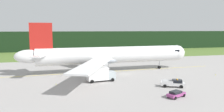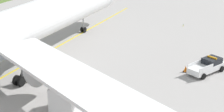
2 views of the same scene
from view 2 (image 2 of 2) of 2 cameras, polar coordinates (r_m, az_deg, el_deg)
ground at (r=47.40m, az=-7.59°, el=-1.88°), size 320.00×320.00×0.00m
taxiway_centerline_main at (r=48.38m, az=-14.46°, el=-1.90°), size 72.61×2.85×0.01m
airliner at (r=46.09m, az=-15.66°, el=3.68°), size 55.03×51.60×15.24m
ops_pickup_truck at (r=46.86m, az=14.76°, el=-1.50°), size 5.68×3.92×1.94m
catering_truck at (r=36.36m, az=-5.72°, el=-5.87°), size 7.48×3.41×3.84m
apron_cone at (r=46.64m, az=11.45°, el=-1.98°), size 0.66×0.66×0.82m
taxiway_edge_light_east at (r=66.05m, az=11.08°, el=4.78°), size 0.12×0.12×0.45m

